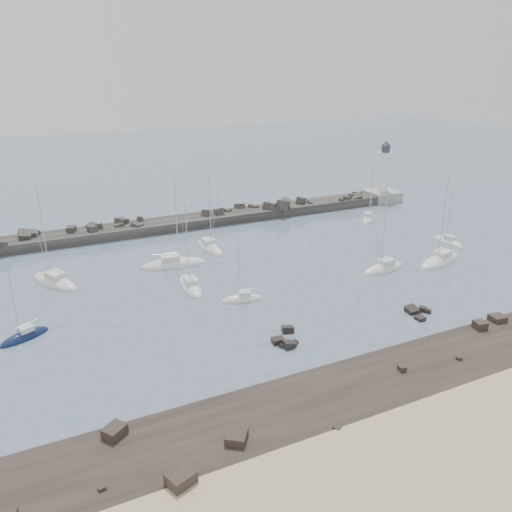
{
  "coord_description": "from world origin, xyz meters",
  "views": [
    {
      "loc": [
        -29.47,
        -53.66,
        29.98
      ],
      "look_at": [
        1.68,
        12.0,
        2.19
      ],
      "focal_mm": 35.0,
      "sensor_mm": 36.0,
      "label": 1
    }
  ],
  "objects_px": {
    "lighthouse": "(382,188)",
    "sailboat_6": "(210,248)",
    "sailboat_9": "(440,261)",
    "sailboat_3": "(191,286)",
    "sailboat_1": "(55,282)",
    "sailboat_2": "(25,337)",
    "sailboat_8": "(448,242)",
    "sailboat_7": "(383,269)",
    "sailboat_5": "(243,300)",
    "sailboat_10": "(368,219)",
    "sailboat_4": "(174,265)"
  },
  "relations": [
    {
      "from": "sailboat_3",
      "to": "sailboat_9",
      "type": "distance_m",
      "value": 40.74
    },
    {
      "from": "sailboat_1",
      "to": "sailboat_8",
      "type": "distance_m",
      "value": 66.88
    },
    {
      "from": "sailboat_2",
      "to": "sailboat_8",
      "type": "distance_m",
      "value": 70.56
    },
    {
      "from": "sailboat_3",
      "to": "sailboat_7",
      "type": "xyz_separation_m",
      "value": [
        29.45,
        -6.73,
        0.01
      ]
    },
    {
      "from": "lighthouse",
      "to": "sailboat_7",
      "type": "relative_size",
      "value": 1.09
    },
    {
      "from": "sailboat_2",
      "to": "sailboat_8",
      "type": "xyz_separation_m",
      "value": [
        70.44,
        4.0,
        -0.0
      ]
    },
    {
      "from": "sailboat_5",
      "to": "sailboat_8",
      "type": "bearing_deg",
      "value": 7.6
    },
    {
      "from": "lighthouse",
      "to": "sailboat_6",
      "type": "xyz_separation_m",
      "value": [
        -48.74,
        -14.29,
        -2.94
      ]
    },
    {
      "from": "sailboat_8",
      "to": "sailboat_3",
      "type": "bearing_deg",
      "value": 178.3
    },
    {
      "from": "sailboat_8",
      "to": "sailboat_9",
      "type": "xyz_separation_m",
      "value": [
        -8.29,
        -6.53,
        0.01
      ]
    },
    {
      "from": "sailboat_6",
      "to": "sailboat_3",
      "type": "bearing_deg",
      "value": -120.26
    },
    {
      "from": "sailboat_3",
      "to": "sailboat_5",
      "type": "distance_m",
      "value": 8.78
    },
    {
      "from": "sailboat_3",
      "to": "sailboat_5",
      "type": "height_order",
      "value": "sailboat_3"
    },
    {
      "from": "sailboat_3",
      "to": "sailboat_10",
      "type": "relative_size",
      "value": 1.08
    },
    {
      "from": "sailboat_1",
      "to": "sailboat_2",
      "type": "bearing_deg",
      "value": -106.43
    },
    {
      "from": "sailboat_3",
      "to": "sailboat_8",
      "type": "relative_size",
      "value": 1.18
    },
    {
      "from": "sailboat_10",
      "to": "sailboat_2",
      "type": "bearing_deg",
      "value": -161.8
    },
    {
      "from": "sailboat_3",
      "to": "sailboat_5",
      "type": "bearing_deg",
      "value": -55.01
    },
    {
      "from": "sailboat_2",
      "to": "sailboat_9",
      "type": "xyz_separation_m",
      "value": [
        62.16,
        -2.52,
        0.01
      ]
    },
    {
      "from": "sailboat_3",
      "to": "sailboat_6",
      "type": "distance_m",
      "value": 16.11
    },
    {
      "from": "sailboat_1",
      "to": "sailboat_4",
      "type": "xyz_separation_m",
      "value": [
        17.87,
        -0.81,
        -0.0
      ]
    },
    {
      "from": "sailboat_1",
      "to": "sailboat_8",
      "type": "height_order",
      "value": "sailboat_1"
    },
    {
      "from": "sailboat_2",
      "to": "sailboat_3",
      "type": "distance_m",
      "value": 22.85
    },
    {
      "from": "sailboat_2",
      "to": "sailboat_9",
      "type": "height_order",
      "value": "sailboat_9"
    },
    {
      "from": "sailboat_6",
      "to": "sailboat_7",
      "type": "xyz_separation_m",
      "value": [
        21.34,
        -20.65,
        -0.01
      ]
    },
    {
      "from": "sailboat_2",
      "to": "sailboat_9",
      "type": "bearing_deg",
      "value": -2.33
    },
    {
      "from": "sailboat_9",
      "to": "sailboat_1",
      "type": "bearing_deg",
      "value": 162.71
    },
    {
      "from": "sailboat_7",
      "to": "sailboat_8",
      "type": "relative_size",
      "value": 1.19
    },
    {
      "from": "sailboat_3",
      "to": "sailboat_5",
      "type": "relative_size",
      "value": 1.4
    },
    {
      "from": "sailboat_8",
      "to": "sailboat_7",
      "type": "bearing_deg",
      "value": -164.25
    },
    {
      "from": "sailboat_3",
      "to": "sailboat_4",
      "type": "relative_size",
      "value": 0.81
    },
    {
      "from": "lighthouse",
      "to": "sailboat_7",
      "type": "distance_m",
      "value": 44.5
    },
    {
      "from": "sailboat_3",
      "to": "sailboat_10",
      "type": "bearing_deg",
      "value": 20.36
    },
    {
      "from": "sailboat_5",
      "to": "sailboat_10",
      "type": "height_order",
      "value": "sailboat_10"
    },
    {
      "from": "sailboat_10",
      "to": "sailboat_1",
      "type": "bearing_deg",
      "value": -174.09
    },
    {
      "from": "sailboat_10",
      "to": "sailboat_9",
      "type": "bearing_deg",
      "value": -99.66
    },
    {
      "from": "lighthouse",
      "to": "sailboat_7",
      "type": "height_order",
      "value": "lighthouse"
    },
    {
      "from": "sailboat_5",
      "to": "sailboat_9",
      "type": "relative_size",
      "value": 0.58
    },
    {
      "from": "lighthouse",
      "to": "sailboat_4",
      "type": "height_order",
      "value": "sailboat_4"
    },
    {
      "from": "sailboat_3",
      "to": "sailboat_9",
      "type": "bearing_deg",
      "value": -11.26
    },
    {
      "from": "sailboat_1",
      "to": "sailboat_6",
      "type": "height_order",
      "value": "sailboat_1"
    },
    {
      "from": "sailboat_8",
      "to": "sailboat_9",
      "type": "height_order",
      "value": "sailboat_9"
    },
    {
      "from": "sailboat_8",
      "to": "sailboat_4",
      "type": "bearing_deg",
      "value": 167.55
    },
    {
      "from": "sailboat_9",
      "to": "sailboat_3",
      "type": "bearing_deg",
      "value": 168.74
    },
    {
      "from": "sailboat_1",
      "to": "sailboat_3",
      "type": "xyz_separation_m",
      "value": [
        17.65,
        -9.98,
        -0.02
      ]
    },
    {
      "from": "lighthouse",
      "to": "sailboat_1",
      "type": "relative_size",
      "value": 0.93
    },
    {
      "from": "sailboat_6",
      "to": "sailboat_8",
      "type": "relative_size",
      "value": 1.22
    },
    {
      "from": "sailboat_5",
      "to": "sailboat_6",
      "type": "height_order",
      "value": "sailboat_6"
    },
    {
      "from": "sailboat_7",
      "to": "sailboat_8",
      "type": "distance_m",
      "value": 19.53
    },
    {
      "from": "sailboat_4",
      "to": "sailboat_7",
      "type": "distance_m",
      "value": 33.28
    }
  ]
}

